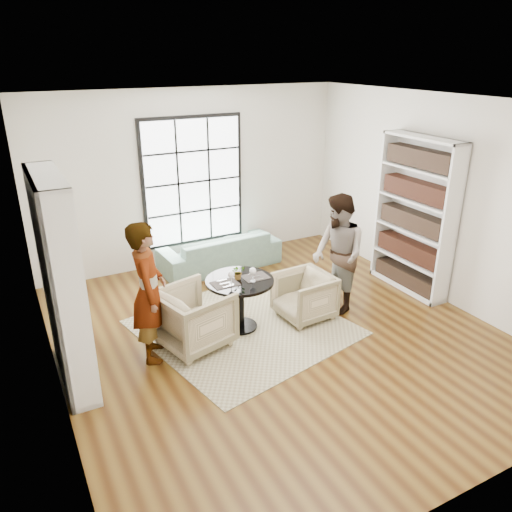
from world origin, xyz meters
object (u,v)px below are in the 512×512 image
sofa (220,251)px  flower_centerpiece (238,272)px  armchair_left (194,318)px  person_left (149,292)px  armchair_right (304,296)px  person_right (338,254)px  pedestal_table (240,293)px  wine_glass_right (253,272)px  wine_glass_left (231,275)px

sofa → flower_centerpiece: size_ratio=10.50×
armchair_left → person_left: size_ratio=0.49×
armchair_right → person_left: bearing=-94.6°
armchair_left → person_right: size_ratio=0.50×
pedestal_table → sofa: pedestal_table is taller
person_right → wine_glass_right: 1.35m
sofa → person_right: person_right is taller
armchair_left → armchair_right: armchair_left is taller
person_left → flower_centerpiece: (1.25, 0.14, -0.05)m
armchair_left → wine_glass_right: 0.96m
flower_centerpiece → wine_glass_left: bearing=-141.5°
sofa → armchair_left: (-1.31, -2.16, 0.09)m
sofa → flower_centerpiece: flower_centerpiece is taller
wine_glass_left → wine_glass_right: size_ratio=0.99×
person_left → person_right: (2.74, -0.05, -0.02)m
sofa → armchair_left: size_ratio=2.43×
person_left → wine_glass_left: size_ratio=8.96×
armchair_right → wine_glass_right: 0.97m
person_left → wine_glass_left: person_left is taller
person_left → flower_centerpiece: person_left is taller
armchair_right → wine_glass_right: (-0.80, 0.02, 0.54)m
armchair_left → person_left: person_left is taller
sofa → person_right: 2.44m
armchair_left → flower_centerpiece: size_ratio=4.33×
person_left → pedestal_table: bearing=-68.1°
pedestal_table → armchair_right: size_ratio=1.25×
armchair_left → person_right: bearing=-106.4°
pedestal_table → armchair_right: pedestal_table is taller
armchair_left → flower_centerpiece: 0.84m
pedestal_table → armchair_left: size_ratio=1.06×
sofa → wine_glass_left: wine_glass_left is taller
flower_centerpiece → person_left: bearing=-173.7°
pedestal_table → wine_glass_right: bearing=-45.0°
wine_glass_right → armchair_left: bearing=178.2°
armchair_right → wine_glass_right: wine_glass_right is taller
wine_glass_left → wine_glass_right: 0.30m
armchair_right → wine_glass_left: wine_glass_left is taller
sofa → wine_glass_right: 2.31m
armchair_left → wine_glass_left: 0.72m
armchair_left → armchair_right: (1.64, -0.05, -0.06)m
person_right → flower_centerpiece: (-1.49, 0.19, -0.04)m
armchair_left → person_left: bearing=74.8°
sofa → wine_glass_left: size_ratio=10.59×
pedestal_table → armchair_left: 0.72m
pedestal_table → wine_glass_left: 0.39m
armchair_left → armchair_right: size_ratio=1.18×
wine_glass_left → flower_centerpiece: (0.16, 0.13, -0.04)m
wine_glass_left → wine_glass_right: wine_glass_right is taller
wine_glass_left → flower_centerpiece: size_ratio=0.99×
person_right → wine_glass_left: bearing=-82.7°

